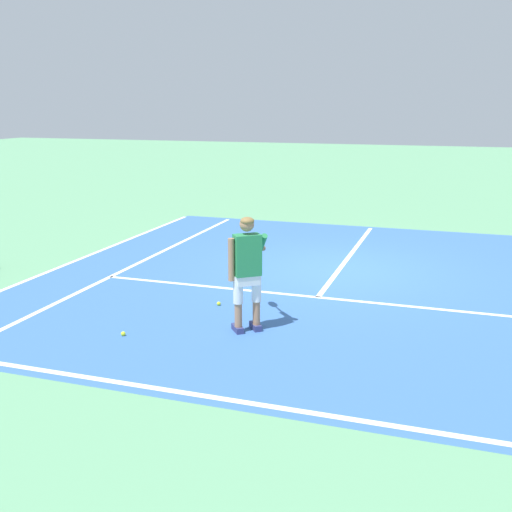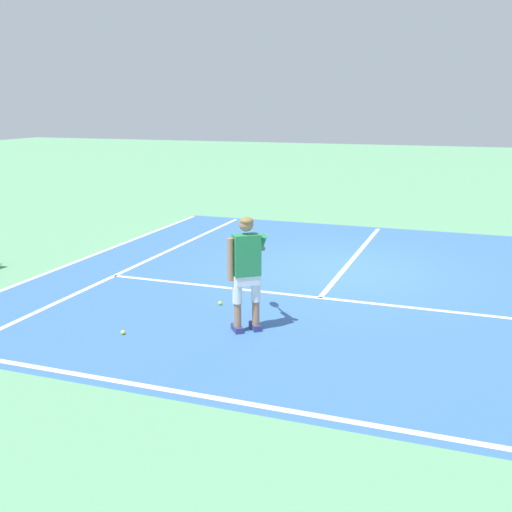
# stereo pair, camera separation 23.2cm
# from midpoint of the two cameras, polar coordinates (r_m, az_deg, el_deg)

# --- Properties ---
(ground_plane) EXTENTS (80.00, 80.00, 0.00)m
(ground_plane) POSITION_cam_midpoint_polar(r_m,az_deg,el_deg) (12.46, 7.21, -1.29)
(ground_plane) COLOR #609E70
(court_inner_surface) EXTENTS (10.98, 10.83, 0.00)m
(court_inner_surface) POSITION_cam_midpoint_polar(r_m,az_deg,el_deg) (11.77, 6.51, -2.18)
(court_inner_surface) COLOR #3866A8
(court_inner_surface) RESTS_ON ground
(line_baseline) EXTENTS (10.98, 0.10, 0.01)m
(line_baseline) POSITION_cam_midpoint_polar(r_m,az_deg,el_deg) (7.08, -2.61, -13.38)
(line_baseline) COLOR white
(line_baseline) RESTS_ON ground
(line_service) EXTENTS (8.23, 0.10, 0.01)m
(line_service) POSITION_cam_midpoint_polar(r_m,az_deg,el_deg) (10.66, 5.17, -3.85)
(line_service) COLOR white
(line_service) RESTS_ON ground
(line_centre_service) EXTENTS (0.10, 6.40, 0.01)m
(line_centre_service) POSITION_cam_midpoint_polar(r_m,az_deg,el_deg) (13.68, 8.27, 0.07)
(line_centre_service) COLOR white
(line_centre_service) RESTS_ON ground
(line_singles_left) EXTENTS (0.10, 10.43, 0.01)m
(line_singles_left) POSITION_cam_midpoint_polar(r_m,az_deg,el_deg) (13.20, -11.24, -0.57)
(line_singles_left) COLOR white
(line_singles_left) RESTS_ON ground
(line_doubles_left) EXTENTS (0.10, 10.43, 0.01)m
(line_doubles_left) POSITION_cam_midpoint_polar(r_m,az_deg,el_deg) (13.92, -16.17, -0.11)
(line_doubles_left) COLOR white
(line_doubles_left) RESTS_ON ground
(tennis_player) EXTENTS (0.65, 1.20, 1.71)m
(tennis_player) POSITION_cam_midpoint_polar(r_m,az_deg,el_deg) (8.81, -1.59, -0.94)
(tennis_player) COLOR navy
(tennis_player) RESTS_ON ground
(tennis_ball_near_feet) EXTENTS (0.07, 0.07, 0.07)m
(tennis_ball_near_feet) POSITION_cam_midpoint_polar(r_m,az_deg,el_deg) (9.13, -12.99, -7.08)
(tennis_ball_near_feet) COLOR #CCE02D
(tennis_ball_near_feet) RESTS_ON ground
(tennis_ball_by_baseline) EXTENTS (0.07, 0.07, 0.07)m
(tennis_ball_by_baseline) POSITION_cam_midpoint_polar(r_m,az_deg,el_deg) (10.22, -4.14, -4.45)
(tennis_ball_by_baseline) COLOR #CCE02D
(tennis_ball_by_baseline) RESTS_ON ground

